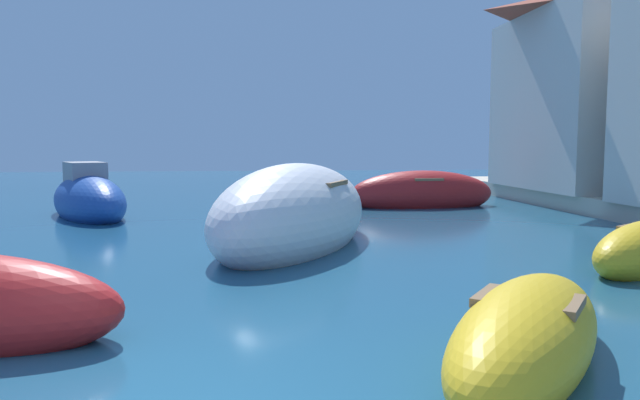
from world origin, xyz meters
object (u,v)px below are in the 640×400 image
(moored_boat_8, at_px, (527,337))
(waterfront_building_annex, at_px, (620,83))
(moored_boat_3, at_px, (422,194))
(moored_boat_0, at_px, (89,200))
(moored_boat_2, at_px, (294,216))

(moored_boat_8, height_order, waterfront_building_annex, waterfront_building_annex)
(moored_boat_3, bearing_deg, moored_boat_0, -175.32)
(moored_boat_2, relative_size, moored_boat_3, 1.31)
(moored_boat_3, relative_size, moored_boat_8, 1.43)
(moored_boat_0, relative_size, moored_boat_2, 0.77)
(moored_boat_3, bearing_deg, moored_boat_8, -106.52)
(moored_boat_3, height_order, moored_boat_8, moored_boat_3)
(moored_boat_0, bearing_deg, moored_boat_3, 72.55)
(moored_boat_0, bearing_deg, moored_boat_2, 18.20)
(moored_boat_8, distance_m, waterfront_building_annex, 17.30)
(moored_boat_2, height_order, moored_boat_8, moored_boat_2)
(moored_boat_0, distance_m, moored_boat_3, 9.87)
(moored_boat_3, distance_m, waterfront_building_annex, 7.65)
(moored_boat_2, distance_m, moored_boat_3, 8.20)
(moored_boat_0, relative_size, moored_boat_8, 1.45)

